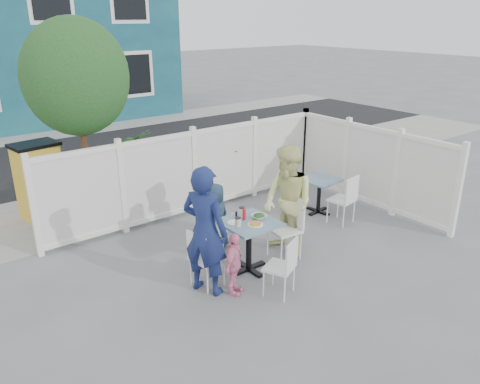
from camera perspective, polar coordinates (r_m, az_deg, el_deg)
ground at (r=7.34m, az=4.12°, el=-8.46°), size 80.00×80.00×0.00m
near_sidewalk at (r=10.22m, az=-10.12°, el=-0.03°), size 24.00×2.60×0.01m
street at (r=13.47m, az=-17.55°, el=4.40°), size 24.00×5.00×0.01m
far_sidewalk at (r=16.34m, az=-21.47°, el=6.71°), size 24.00×1.60×0.01m
fence_back at (r=8.85m, az=-5.59°, el=2.27°), size 5.86×0.08×1.60m
fence_right at (r=9.48m, az=15.53°, el=2.85°), size 0.08×3.66×1.60m
tree at (r=8.55m, az=-19.34°, el=13.02°), size 1.80×1.62×3.59m
utility_cabinet at (r=9.44m, az=-23.23°, el=1.15°), size 0.80×0.63×1.36m
potted_shrub_a at (r=9.05m, az=-12.60°, el=2.37°), size 1.27×1.27×1.60m
potted_shrub_b at (r=9.99m, az=-1.53°, el=4.14°), size 1.64×1.55×1.44m
main_table at (r=6.82m, az=1.08°, el=-4.98°), size 0.75×0.75×0.79m
spare_table at (r=9.00m, az=9.67°, el=0.67°), size 0.72×0.72×0.68m
chair_left at (r=6.46m, az=-4.53°, el=-7.71°), size 0.44×0.45×0.87m
chair_right at (r=7.28m, az=6.00°, el=-3.79°), size 0.48×0.49×0.98m
chair_back at (r=7.35m, az=-2.91°, el=-3.65°), size 0.54×0.53×0.94m
chair_near at (r=6.32m, az=5.44°, el=-8.64°), size 0.50×0.49×0.83m
chair_spare at (r=8.59m, az=12.78°, el=-0.53°), size 0.48×0.47×0.92m
man at (r=6.22m, az=-4.29°, el=-4.76°), size 0.67×0.78×1.81m
woman at (r=7.19m, az=5.85°, el=-1.33°), size 0.77×0.93×1.77m
boy at (r=7.49m, az=-3.03°, el=-3.04°), size 0.59×0.43×1.12m
toddler at (r=6.35m, az=-0.76°, el=-8.80°), size 0.56×0.48×0.89m
plate_main at (r=6.64m, az=1.88°, el=-3.98°), size 0.23×0.23×0.01m
plate_side at (r=6.69m, az=-0.70°, el=-3.77°), size 0.21×0.21×0.01m
salad_bowl at (r=6.84m, az=2.33°, el=-3.03°), size 0.22×0.22×0.05m
coffee_cup_a at (r=6.57m, az=-0.27°, el=-3.72°), size 0.08×0.08×0.12m
coffee_cup_b at (r=6.89m, az=0.24°, el=-2.46°), size 0.09×0.09×0.13m
ketchup_bottle at (r=6.76m, az=0.50°, el=-2.78°), size 0.05×0.05×0.16m
salt_shaker at (r=6.86m, az=-0.95°, el=-2.89°), size 0.03×0.03×0.06m
pepper_shaker at (r=6.90m, az=-0.45°, el=-2.69°), size 0.03×0.03×0.07m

